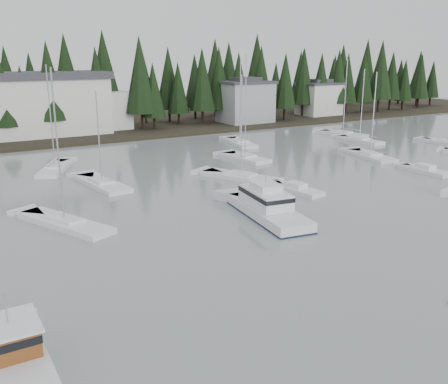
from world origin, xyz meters
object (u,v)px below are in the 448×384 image
object	(u,v)px
harbor_inn	(48,104)
lobster_boat_brown	(15,372)
house_east_a	(245,101)
sailboat_2	(245,159)
runabout_1	(296,190)
runabout_2	(425,171)
sailboat_3	(370,157)
sailboat_9	(241,178)
house_east_b	(319,98)
sailboat_1	(55,170)
sailboat_4	(102,185)
cabin_cruiser_center	(267,209)
sailboat_6	(65,225)
sailboat_11	(359,141)
sailboat_10	(240,144)
sailboat_12	(447,144)
sailboat_13	(343,135)

from	to	relation	value
harbor_inn	lobster_boat_brown	bearing A→B (deg)	-103.47
house_east_a	sailboat_2	xyz separation A→B (m)	(-19.85, -30.45, -4.81)
lobster_boat_brown	runabout_1	size ratio (longest dim) A/B	1.33
harbor_inn	runabout_2	world-z (taller)	harbor_inn
lobster_boat_brown	runabout_1	world-z (taller)	lobster_boat_brown
sailboat_3	sailboat_9	size ratio (longest dim) A/B	0.99
house_east_b	sailboat_3	xyz separation A→B (m)	(-25.54, -40.49, -4.34)
sailboat_1	sailboat_4	size ratio (longest dim) A/B	1.23
sailboat_2	cabin_cruiser_center	bearing A→B (deg)	145.46
sailboat_1	sailboat_4	distance (m)	11.03
sailboat_1	sailboat_6	xyz separation A→B (m)	(-4.27, -22.38, -0.00)
sailboat_3	sailboat_6	xyz separation A→B (m)	(-45.19, -7.45, 0.01)
sailboat_6	lobster_boat_brown	bearing A→B (deg)	137.25
lobster_boat_brown	sailboat_11	size ratio (longest dim) A/B	0.71
sailboat_4	sailboat_10	xyz separation A→B (m)	(27.97, 14.68, 0.03)
harbor_inn	sailboat_11	bearing A→B (deg)	-36.21
harbor_inn	house_east_a	bearing A→B (deg)	-6.36
sailboat_1	sailboat_12	world-z (taller)	sailboat_12
lobster_boat_brown	cabin_cruiser_center	size ratio (longest dim) A/B	0.77
sailboat_3	runabout_1	distance (m)	22.78
sailboat_9	runabout_2	distance (m)	23.60
sailboat_3	sailboat_6	size ratio (longest dim) A/B	0.90
house_east_b	lobster_boat_brown	distance (m)	103.95
sailboat_9	runabout_1	xyz separation A→B (m)	(2.00, -7.94, 0.07)
sailboat_4	sailboat_12	xyz separation A→B (m)	(57.09, -3.22, 0.04)
sailboat_1	sailboat_13	size ratio (longest dim) A/B	0.98
sailboat_3	runabout_1	size ratio (longest dim) A/B	1.87
sailboat_6	sailboat_9	distance (m)	23.17
sailboat_6	sailboat_13	size ratio (longest dim) A/B	0.99
sailboat_9	runabout_2	world-z (taller)	sailboat_9
sailboat_2	sailboat_4	distance (m)	22.19
sailboat_10	runabout_1	size ratio (longest dim) A/B	2.12
sailboat_1	lobster_boat_brown	bearing A→B (deg)	-168.80
cabin_cruiser_center	sailboat_2	distance (m)	25.63
sailboat_3	house_east_a	bearing A→B (deg)	6.97
cabin_cruiser_center	sailboat_10	world-z (taller)	sailboat_10
harbor_inn	cabin_cruiser_center	distance (m)	57.92
sailboat_2	sailboat_4	xyz separation A→B (m)	(-21.87, -3.79, -0.04)
house_east_b	sailboat_1	size ratio (longest dim) A/B	0.69
house_east_a	sailboat_9	bearing A→B (deg)	-123.71
lobster_boat_brown	runabout_1	xyz separation A→B (m)	(31.52, 19.07, -0.37)
sailboat_6	runabout_2	distance (m)	44.17
sailboat_11	runabout_1	world-z (taller)	sailboat_11
house_east_a	sailboat_4	xyz separation A→B (m)	(-41.72, -34.24, -4.85)
sailboat_2	sailboat_10	distance (m)	12.49
sailboat_6	sailboat_10	xyz separation A→B (m)	(34.98, 26.39, 0.00)
sailboat_1	sailboat_4	xyz separation A→B (m)	(2.75, -10.68, -0.03)
sailboat_1	sailboat_2	bearing A→B (deg)	-79.51
house_east_a	runabout_1	bearing A→B (deg)	-117.19
house_east_b	cabin_cruiser_center	xyz separation A→B (m)	(-54.11, -54.95, -3.68)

